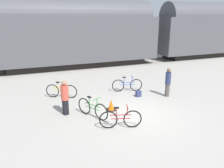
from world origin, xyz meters
The scene contains 12 objects.
ground_plane centered at (0.00, 0.00, 0.00)m, with size 80.00×80.00×0.00m, color #A8A399.
freight_train centered at (0.00, 10.63, 2.96)m, with size 44.15×3.01×5.63m.
rail_near centered at (0.00, 9.91, 0.01)m, with size 56.15×0.07×0.01m, color #4C4238.
rail_far centered at (0.00, 11.35, 0.01)m, with size 56.15×0.07×0.01m, color #4C4238.
bicycle_blue centered at (1.13, 3.13, 0.39)m, with size 1.76×0.57×0.91m.
bicycle_yellow centered at (-2.67, 3.46, 0.39)m, with size 1.57×0.87×0.92m.
bicycle_maroon centered at (-1.01, -0.83, 0.39)m, with size 1.65×0.57×0.92m.
bicycle_green centered at (-1.76, 0.53, 0.40)m, with size 0.92×1.59×0.95m.
person_in_navy centered at (2.84, 1.55, 0.81)m, with size 0.29×0.29×1.60m.
person_in_red centered at (-2.82, 1.25, 0.80)m, with size 0.34×0.34×1.60m.
backpack centered at (1.32, 2.06, 0.17)m, with size 0.28×0.20×0.34m.
traffic_cone centered at (-0.74, 0.91, 0.25)m, with size 0.40×0.40×0.55m.
Camera 1 is at (-4.15, -8.01, 4.30)m, focal length 35.00 mm.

